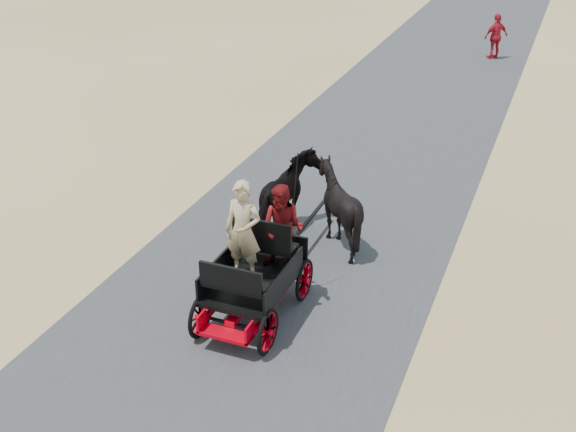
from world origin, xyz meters
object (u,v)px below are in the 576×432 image
at_px(pedestrian, 496,36).
at_px(horse_right, 338,207).
at_px(carriage, 254,297).
at_px(horse_left, 288,198).

bearing_deg(pedestrian, horse_right, 43.43).
relative_size(carriage, horse_right, 1.41).
distance_m(carriage, horse_left, 3.09).
height_order(horse_left, pedestrian, pedestrian).
xyz_separation_m(horse_left, horse_right, (1.10, 0.00, 0.00)).
height_order(carriage, horse_left, horse_left).
bearing_deg(carriage, horse_left, 100.39).
distance_m(horse_right, pedestrian, 16.32).
bearing_deg(horse_right, pedestrian, -93.74).
height_order(horse_right, pedestrian, pedestrian).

